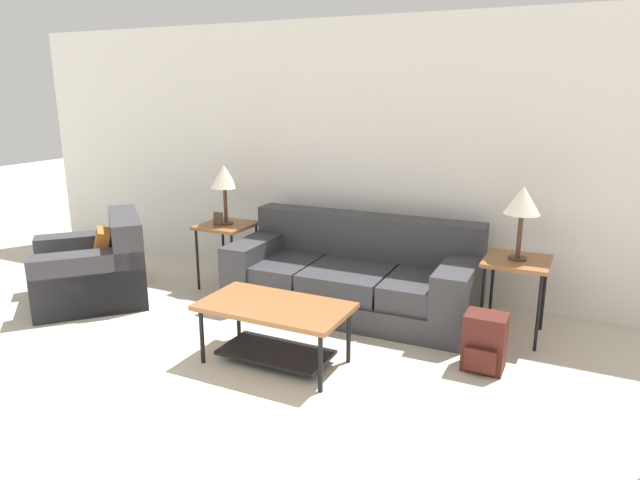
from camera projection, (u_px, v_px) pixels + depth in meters
wall_back at (388, 159)px, 5.45m from camera, size 8.77×0.06×2.60m
couch at (354, 278)px, 5.16m from camera, size 2.21×1.02×0.82m
armchair at (95, 270)px, 5.40m from camera, size 1.39×1.39×0.80m
coffee_table at (275, 320)px, 4.12m from camera, size 1.08×0.59×0.46m
side_table_left at (227, 231)px, 5.68m from camera, size 0.50×0.52×0.65m
side_table_right at (517, 268)px, 4.52m from camera, size 0.50×0.52×0.65m
table_lamp_left at (224, 178)px, 5.54m from camera, size 0.28×0.28×0.59m
table_lamp_right at (523, 202)px, 4.38m from camera, size 0.28×0.28×0.59m
backpack at (484, 343)px, 4.05m from camera, size 0.29×0.31×0.42m
picture_frame at (218, 219)px, 5.59m from camera, size 0.10×0.04×0.13m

